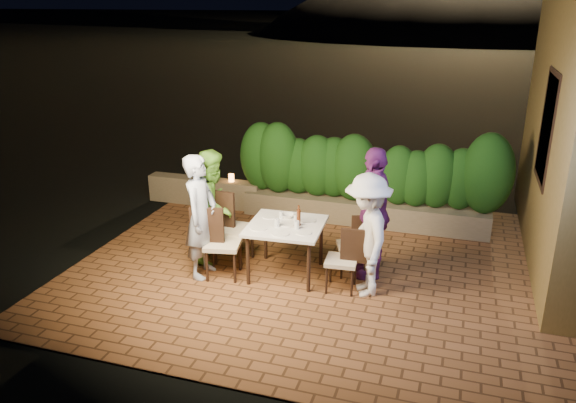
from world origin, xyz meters
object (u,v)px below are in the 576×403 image
at_px(beer_bottle, 299,216).
at_px(chair_left_back, 233,228).
at_px(diner_blue, 201,217).
at_px(diner_white, 367,235).
at_px(parapet_lamp, 231,178).
at_px(diner_green, 214,205).
at_px(chair_left_front, 223,243).
at_px(diner_purple, 373,213).
at_px(chair_right_front, 341,259).
at_px(bowl, 288,216).
at_px(dining_table, 286,250).
at_px(chair_right_back, 352,245).

xyz_separation_m(beer_bottle, chair_left_back, (-1.03, 0.15, -0.36)).
distance_m(beer_bottle, diner_blue, 1.33).
distance_m(diner_blue, diner_white, 2.26).
bearing_deg(parapet_lamp, diner_green, -73.50).
height_order(chair_left_front, diner_blue, diner_blue).
distance_m(beer_bottle, parapet_lamp, 3.00).
height_order(diner_green, diner_white, diner_green).
height_order(beer_bottle, diner_purple, diner_purple).
bearing_deg(beer_bottle, diner_green, 172.00).
bearing_deg(chair_right_front, parapet_lamp, -47.90).
bearing_deg(diner_green, chair_left_back, -100.55).
relative_size(beer_bottle, chair_left_back, 0.27).
relative_size(chair_right_front, parapet_lamp, 6.25).
relative_size(bowl, chair_right_front, 0.21).
height_order(dining_table, beer_bottle, beer_bottle).
bearing_deg(dining_table, chair_left_front, -159.04).
bearing_deg(dining_table, diner_purple, 18.32).
relative_size(dining_table, chair_right_front, 1.15).
bearing_deg(chair_left_front, bowl, 25.95).
relative_size(chair_left_back, diner_purple, 0.58).
xyz_separation_m(chair_right_back, diner_green, (-2.04, -0.10, 0.40)).
height_order(chair_left_front, parapet_lamp, chair_left_front).
bearing_deg(beer_bottle, chair_left_front, -161.26).
bearing_deg(diner_white, diner_purple, 160.89).
relative_size(chair_right_back, diner_purple, 0.47).
bearing_deg(diner_blue, chair_left_back, -26.99).
distance_m(chair_left_front, diner_purple, 2.10).
bearing_deg(chair_left_front, diner_white, -8.05).
xyz_separation_m(chair_left_front, chair_left_back, (-0.05, 0.48, 0.03)).
distance_m(bowl, diner_purple, 1.20).
bearing_deg(chair_right_back, chair_left_front, -0.66).
distance_m(dining_table, diner_purple, 1.31).
height_order(beer_bottle, chair_left_back, chair_left_back).
distance_m(dining_table, chair_left_back, 0.88).
bearing_deg(beer_bottle, dining_table, -172.21).
bearing_deg(chair_left_front, parapet_lamp, 98.92).
bearing_deg(chair_left_front, diner_green, 112.99).
distance_m(diner_green, diner_white, 2.35).
bearing_deg(chair_right_back, diner_purple, 172.70).
xyz_separation_m(dining_table, chair_left_back, (-0.85, 0.17, 0.16)).
bearing_deg(chair_right_front, chair_right_back, -98.85).
bearing_deg(chair_left_back, chair_right_back, 8.17).
bearing_deg(diner_blue, bowl, -60.98).
relative_size(chair_left_back, diner_green, 0.64).
relative_size(chair_left_front, parapet_lamp, 7.19).
xyz_separation_m(bowl, parapet_lamp, (-1.72, 2.01, -0.20)).
bearing_deg(diner_green, chair_left_front, -148.80).
distance_m(chair_right_back, parapet_lamp, 3.30).
xyz_separation_m(bowl, diner_white, (1.21, -0.45, 0.04)).
height_order(dining_table, chair_right_back, chair_right_back).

